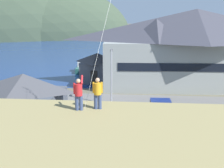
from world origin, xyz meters
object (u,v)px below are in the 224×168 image
Objects in this scene: parked_car_corner_spot at (159,108)px; parked_car_front_row_end at (220,138)px; parked_car_mid_row_center at (104,134)px; person_kite_flyer at (79,93)px; storage_shed_waterside at (98,67)px; moored_boat_wharfside at (82,68)px; harbor_lodge at (195,46)px; wharf_dock at (100,67)px; moored_boat_outer_mooring at (118,67)px; parking_light_pole at (111,74)px; parked_car_mid_row_near at (27,136)px; parked_car_front_row_red at (108,112)px; storage_shed_near_lot at (25,97)px; person_companion at (98,92)px.

parked_car_corner_spot is 8.13m from parked_car_front_row_end.
parked_car_mid_row_center is 1.00× the size of parked_car_corner_spot.
storage_shed_waterside is at bearing 95.81° from person_kite_flyer.
moored_boat_wharfside reaches higher than parked_car_mid_row_center.
parked_car_mid_row_center and parked_car_corner_spot have the same top height.
harbor_lodge is 2.51× the size of wharf_dock.
parked_car_mid_row_center is at bearing -88.55° from moored_boat_outer_mooring.
parking_light_pole reaches higher than moored_boat_outer_mooring.
parked_car_mid_row_near is 1.00× the size of parked_car_front_row_red.
storage_shed_near_lot is 4.72× the size of person_companion.
storage_shed_waterside is at bearing 176.74° from harbor_lodge.
wharf_dock is 2.69× the size of parked_car_corner_spot.
parked_car_front_row_red is (-0.13, 5.14, 0.00)m from parked_car_mid_row_center.
parked_car_mid_row_near is at bearing 133.67° from person_kite_flyer.
parked_car_corner_spot is 13.75m from parked_car_mid_row_near.
storage_shed_waterside is at bearing 99.09° from parked_car_mid_row_center.
moored_boat_outer_mooring is 33.02m from parked_car_front_row_end.
parking_light_pole is (-0.14, 5.16, 2.87)m from parked_car_front_row_red.
parking_light_pole reaches higher than parked_car_corner_spot.
storage_shed_near_lot is 1.91× the size of parked_car_front_row_red.
moored_boat_outer_mooring is 1.83× the size of parked_car_front_row_red.
parked_car_mid_row_near is at bearing -99.55° from moored_boat_outer_mooring.
parked_car_mid_row_center is 0.97× the size of parked_car_front_row_end.
parked_car_mid_row_near and parked_car_front_row_red have the same top height.
harbor_lodge is 29.31m from person_companion.
parked_car_mid_row_center reaches higher than wharf_dock.
moored_boat_wharfside is 34.11m from parked_car_front_row_end.
parked_car_front_row_red is (6.10, 5.99, 0.00)m from parked_car_mid_row_near.
parked_car_front_row_end is 10.73m from parked_car_front_row_red.
storage_shed_near_lot reaches higher than moored_boat_outer_mooring.
parked_car_mid_row_center is at bearing -126.28° from parked_car_corner_spot.
moored_boat_wharfside is 7.03m from moored_boat_outer_mooring.
moored_boat_wharfside is (-3.21, -2.95, 0.37)m from wharf_dock.
storage_shed_waterside reaches higher than parked_car_front_row_red.
storage_shed_waterside is 1.35× the size of parked_car_front_row_red.
parked_car_front_row_end is 1.01× the size of parked_car_front_row_red.
parked_car_mid_row_center is 5.14m from parked_car_front_row_red.
harbor_lodge is 16.41× the size of person_companion.
moored_boat_wharfside is 3.12× the size of person_kite_flyer.
person_companion is (8.01, -36.12, 5.82)m from moored_boat_wharfside.
parked_car_front_row_end is (15.51, 0.83, 0.00)m from parked_car_mid_row_near.
harbor_lodge reaches higher than moored_boat_wharfside.
parked_car_front_row_red is 0.65× the size of parking_light_pole.
wharf_dock is 3.78m from moored_boat_outer_mooring.
parked_car_front_row_end is 14.35m from parking_light_pole.
person_kite_flyer is at bearing -79.07° from moored_boat_wharfside.
wharf_dock is 40.03m from person_kite_flyer.
harbor_lodge is 25.71m from storage_shed_near_lot.
storage_shed_waterside is 1.37× the size of parked_car_corner_spot.
storage_shed_waterside is 1.33× the size of parked_car_front_row_end.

